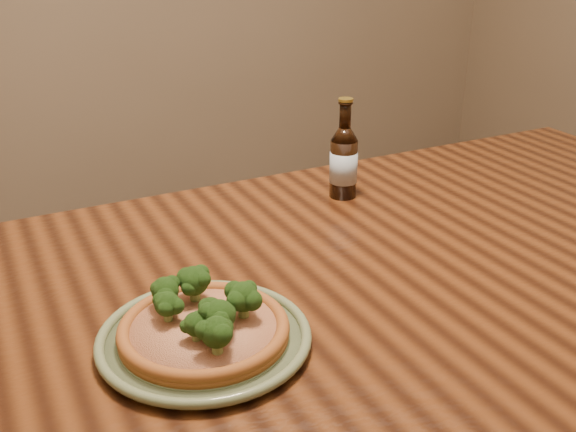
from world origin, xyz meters
name	(u,v)px	position (x,y,z in m)	size (l,w,h in m)	color
table	(394,310)	(0.00, 0.10, 0.66)	(1.60, 0.90, 0.75)	#4E2710
plate	(204,338)	(-0.36, 0.02, 0.76)	(0.28, 0.28, 0.02)	#687752
pizza	(204,325)	(-0.36, 0.02, 0.78)	(0.22, 0.22, 0.07)	#995522
beer_bottle	(344,161)	(0.06, 0.38, 0.82)	(0.05, 0.05, 0.20)	black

